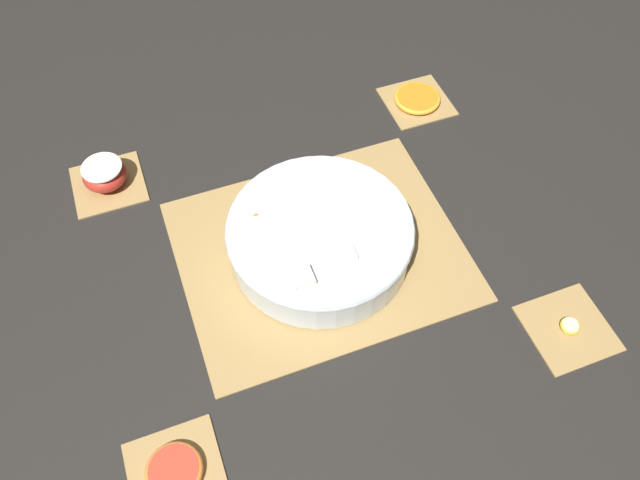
# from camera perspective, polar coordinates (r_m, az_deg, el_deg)

# --- Properties ---
(ground_plane) EXTENTS (6.00, 6.00, 0.00)m
(ground_plane) POSITION_cam_1_polar(r_m,az_deg,el_deg) (1.05, 0.00, -1.02)
(ground_plane) COLOR black
(bamboo_mat_center) EXTENTS (0.46, 0.38, 0.01)m
(bamboo_mat_center) POSITION_cam_1_polar(r_m,az_deg,el_deg) (1.04, 0.00, -0.93)
(bamboo_mat_center) COLOR #A8844C
(bamboo_mat_center) RESTS_ON ground_plane
(coaster_mat_near_left) EXTENTS (0.13, 0.13, 0.01)m
(coaster_mat_near_left) POSITION_cam_1_polar(r_m,az_deg,el_deg) (1.30, 8.84, 12.43)
(coaster_mat_near_left) COLOR #A8844C
(coaster_mat_near_left) RESTS_ON ground_plane
(coaster_mat_near_right) EXTENTS (0.13, 0.13, 0.01)m
(coaster_mat_near_right) POSITION_cam_1_polar(r_m,az_deg,el_deg) (1.19, -18.79, 4.89)
(coaster_mat_near_right) COLOR #A8844C
(coaster_mat_near_right) RESTS_ON ground_plane
(coaster_mat_far_left) EXTENTS (0.13, 0.13, 0.01)m
(coaster_mat_far_left) POSITION_cam_1_polar(r_m,az_deg,el_deg) (1.04, 21.74, -7.48)
(coaster_mat_far_left) COLOR #A8844C
(coaster_mat_far_left) RESTS_ON ground_plane
(coaster_mat_far_right) EXTENTS (0.13, 0.13, 0.01)m
(coaster_mat_far_right) POSITION_cam_1_polar(r_m,az_deg,el_deg) (0.92, -13.07, -19.99)
(coaster_mat_far_right) COLOR #A8844C
(coaster_mat_far_right) RESTS_ON ground_plane
(fruit_salad_bowl) EXTENTS (0.30, 0.30, 0.08)m
(fruit_salad_bowl) POSITION_cam_1_polar(r_m,az_deg,el_deg) (1.01, 0.01, 0.33)
(fruit_salad_bowl) COLOR silver
(fruit_salad_bowl) RESTS_ON bamboo_mat_center
(apple_half) EXTENTS (0.08, 0.08, 0.04)m
(apple_half) POSITION_cam_1_polar(r_m,az_deg,el_deg) (1.18, -19.11, 5.68)
(apple_half) COLOR #B72D23
(apple_half) RESTS_ON coaster_mat_near_right
(orange_slice_whole) EXTENTS (0.09, 0.09, 0.01)m
(orange_slice_whole) POSITION_cam_1_polar(r_m,az_deg,el_deg) (1.29, 8.89, 12.69)
(orange_slice_whole) COLOR orange
(orange_slice_whole) RESTS_ON coaster_mat_near_left
(banana_coin_single) EXTENTS (0.03, 0.03, 0.01)m
(banana_coin_single) POSITION_cam_1_polar(r_m,az_deg,el_deg) (1.04, 21.87, -7.29)
(banana_coin_single) COLOR beige
(banana_coin_single) RESTS_ON coaster_mat_far_left
(grapefruit_slice) EXTENTS (0.08, 0.08, 0.01)m
(grapefruit_slice) POSITION_cam_1_polar(r_m,az_deg,el_deg) (0.91, -13.18, -19.84)
(grapefruit_slice) COLOR red
(grapefruit_slice) RESTS_ON coaster_mat_far_right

